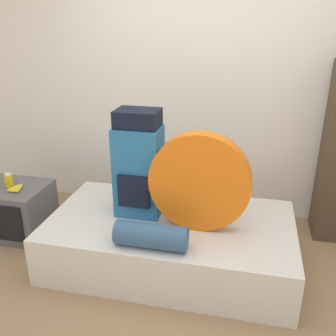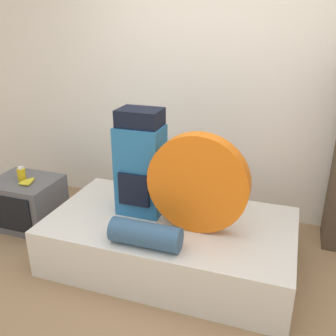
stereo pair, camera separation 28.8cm
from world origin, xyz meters
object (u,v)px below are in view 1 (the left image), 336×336
object	(u,v)px
canister	(9,180)
backpack	(139,165)
tent_bag	(200,182)
sleeping_roll	(151,236)
television	(15,210)

from	to	relation	value
canister	backpack	bearing A→B (deg)	-3.45
tent_bag	sleeping_roll	world-z (taller)	tent_bag
backpack	television	distance (m)	1.40
television	canister	size ratio (longest dim) A/B	4.69
backpack	canister	distance (m)	1.32
backpack	tent_bag	size ratio (longest dim) A/B	1.14
tent_bag	canister	distance (m)	1.83
tent_bag	television	distance (m)	1.88
tent_bag	canister	world-z (taller)	tent_bag
backpack	television	xyz separation A→B (m)	(-1.27, 0.07, -0.59)
backpack	television	world-z (taller)	backpack
tent_bag	television	size ratio (longest dim) A/B	1.24
tent_bag	television	bearing A→B (deg)	173.61
backpack	sleeping_roll	xyz separation A→B (m)	(0.23, -0.48, -0.33)
backpack	tent_bag	distance (m)	0.53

